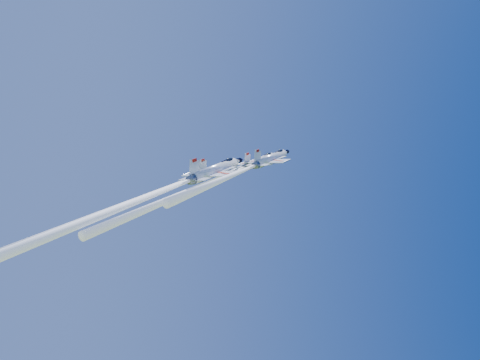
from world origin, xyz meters
name	(u,v)px	position (x,y,z in m)	size (l,w,h in m)	color
jet_lead	(207,183)	(-9.46, -6.83, 83.80)	(35.11, 26.30, 39.98)	white
jet_left	(144,197)	(-20.67, -3.78, 80.86)	(41.57, 31.24, 48.60)	white
jet_right	(241,171)	(-3.33, -8.86, 86.25)	(26.88, 19.70, 26.43)	white
jet_slot	(114,211)	(-27.93, -16.95, 75.54)	(47.56, 35.71, 55.25)	white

